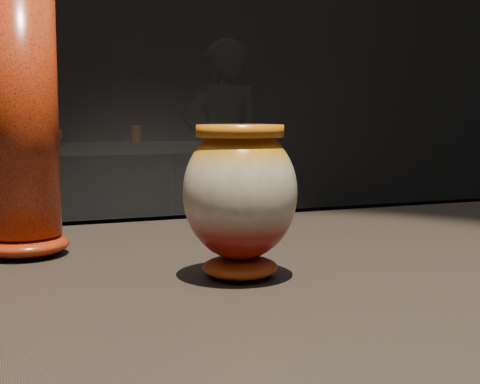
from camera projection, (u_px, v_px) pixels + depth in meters
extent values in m
cube|color=black|center=(26.00, 49.00, 5.37)|extent=(8.00, 3.20, 0.04)
cube|color=black|center=(300.00, 285.00, 0.82)|extent=(2.00, 0.80, 0.05)
ellipsoid|color=maroon|center=(240.00, 267.00, 0.76)|extent=(0.10, 0.10, 0.02)
ellipsoid|color=beige|center=(240.00, 193.00, 0.75)|extent=(0.15, 0.15, 0.15)
cylinder|color=orange|center=(240.00, 131.00, 0.74)|extent=(0.12, 0.12, 0.01)
ellipsoid|color=#C1460C|center=(25.00, 244.00, 0.88)|extent=(0.12, 0.12, 0.03)
cylinder|color=#C1460C|center=(20.00, 110.00, 0.86)|extent=(0.10, 0.10, 0.32)
cube|color=black|center=(49.00, 149.00, 3.91)|extent=(2.00, 0.60, 0.05)
cube|color=black|center=(189.00, 217.00, 4.26)|extent=(0.08, 0.50, 0.85)
imported|color=maroon|center=(48.00, 131.00, 3.84)|extent=(0.19, 0.19, 0.17)
cylinder|color=#8F4D14|center=(136.00, 134.00, 4.10)|extent=(0.06, 0.06, 0.11)
imported|color=black|center=(223.00, 153.00, 4.77)|extent=(0.61, 0.42, 1.60)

